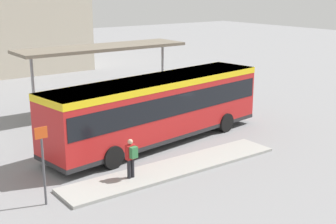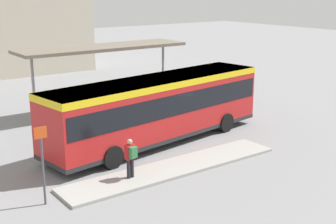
{
  "view_description": "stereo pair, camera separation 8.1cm",
  "coord_description": "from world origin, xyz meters",
  "px_view_note": "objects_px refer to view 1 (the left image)",
  "views": [
    {
      "loc": [
        -12.38,
        -17.66,
        7.29
      ],
      "look_at": [
        0.59,
        0.0,
        1.41
      ],
      "focal_mm": 50.0,
      "sensor_mm": 36.0,
      "label": 1
    },
    {
      "loc": [
        -12.31,
        -17.71,
        7.29
      ],
      "look_at": [
        0.59,
        0.0,
        1.41
      ],
      "focal_mm": 50.0,
      "sensor_mm": 36.0,
      "label": 2
    }
  ],
  "objects_px": {
    "city_bus": "(158,105)",
    "bicycle_green": "(209,92)",
    "bicycle_red": "(197,91)",
    "bicycle_white": "(217,95)",
    "platform_sign": "(43,162)",
    "pedestrian_waiting": "(131,156)"
  },
  "relations": [
    {
      "from": "city_bus",
      "to": "pedestrian_waiting",
      "type": "distance_m",
      "value": 4.88
    },
    {
      "from": "bicycle_green",
      "to": "bicycle_red",
      "type": "distance_m",
      "value": 0.91
    },
    {
      "from": "pedestrian_waiting",
      "to": "bicycle_green",
      "type": "bearing_deg",
      "value": -59.94
    },
    {
      "from": "bicycle_green",
      "to": "bicycle_red",
      "type": "xyz_separation_m",
      "value": [
        -0.29,
        0.87,
        -0.02
      ]
    },
    {
      "from": "bicycle_white",
      "to": "platform_sign",
      "type": "relative_size",
      "value": 0.55
    },
    {
      "from": "bicycle_green",
      "to": "platform_sign",
      "type": "distance_m",
      "value": 17.7
    },
    {
      "from": "bicycle_white",
      "to": "bicycle_red",
      "type": "height_order",
      "value": "bicycle_red"
    },
    {
      "from": "platform_sign",
      "to": "pedestrian_waiting",
      "type": "bearing_deg",
      "value": -0.23
    },
    {
      "from": "city_bus",
      "to": "bicycle_red",
      "type": "height_order",
      "value": "city_bus"
    },
    {
      "from": "bicycle_green",
      "to": "platform_sign",
      "type": "xyz_separation_m",
      "value": [
        -15.23,
        -8.94,
        1.2
      ]
    },
    {
      "from": "city_bus",
      "to": "bicycle_white",
      "type": "bearing_deg",
      "value": 22.84
    },
    {
      "from": "pedestrian_waiting",
      "to": "platform_sign",
      "type": "relative_size",
      "value": 0.56
    },
    {
      "from": "city_bus",
      "to": "platform_sign",
      "type": "height_order",
      "value": "city_bus"
    },
    {
      "from": "city_bus",
      "to": "bicycle_green",
      "type": "bearing_deg",
      "value": 27.05
    },
    {
      "from": "bicycle_white",
      "to": "platform_sign",
      "type": "distance_m",
      "value": 17.27
    },
    {
      "from": "bicycle_white",
      "to": "bicycle_green",
      "type": "relative_size",
      "value": 0.94
    },
    {
      "from": "pedestrian_waiting",
      "to": "bicycle_white",
      "type": "relative_size",
      "value": 1.02
    },
    {
      "from": "pedestrian_waiting",
      "to": "bicycle_white",
      "type": "height_order",
      "value": "pedestrian_waiting"
    },
    {
      "from": "city_bus",
      "to": "pedestrian_waiting",
      "type": "height_order",
      "value": "city_bus"
    },
    {
      "from": "city_bus",
      "to": "bicycle_red",
      "type": "bearing_deg",
      "value": 31.95
    },
    {
      "from": "bicycle_red",
      "to": "bicycle_green",
      "type": "bearing_deg",
      "value": -152.78
    },
    {
      "from": "bicycle_white",
      "to": "bicycle_red",
      "type": "bearing_deg",
      "value": 14.83
    }
  ]
}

